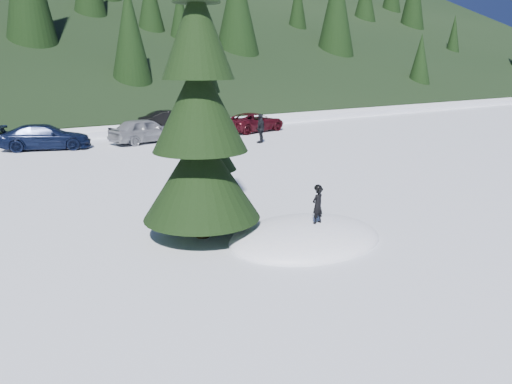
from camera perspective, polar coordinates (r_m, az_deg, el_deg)
ground at (r=13.81m, az=5.64°, el=-5.39°), size 200.00×200.00×0.00m
snow_mound at (r=13.81m, az=5.64°, el=-5.39°), size 4.48×3.52×0.96m
spruce_tall at (r=13.29m, az=-6.48°, el=8.52°), size 3.20×3.20×8.60m
spruce_short at (r=15.15m, az=-5.57°, el=4.62°), size 2.20×2.20×5.37m
child_skier at (r=13.50m, az=7.05°, el=-1.52°), size 0.39×0.28×1.00m
adult_0 at (r=26.68m, az=-6.78°, el=5.91°), size 0.86×0.92×1.50m
adult_1 at (r=30.32m, az=0.54°, el=7.28°), size 1.11×0.93×1.77m
car_3 at (r=30.42m, az=-22.91°, el=5.82°), size 5.19×3.54×1.40m
car_4 at (r=31.20m, az=-12.57°, el=6.90°), size 4.66×2.51×1.50m
car_5 at (r=35.62m, az=-9.39°, el=7.97°), size 4.78×2.06×1.53m
car_6 at (r=35.63m, az=-0.22°, el=8.00°), size 5.10×3.04×1.33m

